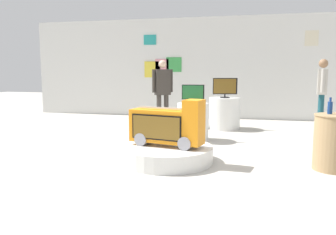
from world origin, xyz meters
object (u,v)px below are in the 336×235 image
(tv_on_center_rear, at_px, (193,94))
(shopper_browsing_rear, at_px, (163,88))
(novelty_firetruck_tv, at_px, (168,127))
(side_table_round, at_px, (334,142))
(main_display_pedestal, at_px, (167,154))
(display_pedestal_left_rear, at_px, (224,113))
(tv_on_left_rear, at_px, (225,87))
(bottle_on_side_table, at_px, (330,107))
(shopper_browsing_near_truck, at_px, (322,90))
(display_pedestal_center_rear, at_px, (193,122))

(tv_on_center_rear, xyz_separation_m, shopper_browsing_rear, (-1.04, 1.52, 0.02))
(novelty_firetruck_tv, xyz_separation_m, side_table_round, (2.45, 0.16, -0.15))
(main_display_pedestal, relative_size, side_table_round, 1.81)
(display_pedestal_left_rear, xyz_separation_m, tv_on_left_rear, (-0.00, -0.00, 0.65))
(bottle_on_side_table, xyz_separation_m, shopper_browsing_near_truck, (0.43, 3.04, 0.09))
(novelty_firetruck_tv, relative_size, bottle_on_side_table, 5.00)
(shopper_browsing_near_truck, bearing_deg, main_display_pedestal, -131.00)
(main_display_pedestal, distance_m, shopper_browsing_near_truck, 4.40)
(display_pedestal_center_rear, bearing_deg, bottle_on_side_table, -34.54)
(display_pedestal_left_rear, height_order, display_pedestal_center_rear, same)
(novelty_firetruck_tv, xyz_separation_m, tv_on_left_rear, (0.61, 3.39, 0.47))
(tv_on_center_rear, distance_m, side_table_round, 2.93)
(tv_on_left_rear, height_order, shopper_browsing_rear, shopper_browsing_rear)
(tv_on_left_rear, height_order, tv_on_center_rear, tv_on_left_rear)
(tv_on_center_rear, xyz_separation_m, bottle_on_side_table, (2.29, -1.57, -0.06))
(side_table_round, height_order, shopper_browsing_rear, shopper_browsing_rear)
(tv_on_center_rear, height_order, bottle_on_side_table, tv_on_center_rear)
(display_pedestal_left_rear, relative_size, shopper_browsing_rear, 0.46)
(novelty_firetruck_tv, xyz_separation_m, shopper_browsing_rear, (-0.95, 3.31, 0.43))
(main_display_pedestal, xyz_separation_m, shopper_browsing_rear, (-0.93, 3.30, 0.87))
(tv_on_center_rear, height_order, shopper_browsing_near_truck, shopper_browsing_near_truck)
(shopper_browsing_rear, bearing_deg, tv_on_center_rear, -55.42)
(novelty_firetruck_tv, relative_size, tv_on_left_rear, 2.07)
(tv_on_left_rear, distance_m, shopper_browsing_near_truck, 2.20)
(main_display_pedestal, bearing_deg, side_table_round, 3.40)
(shopper_browsing_rear, bearing_deg, main_display_pedestal, -74.24)
(main_display_pedestal, distance_m, bottle_on_side_table, 2.54)
(display_pedestal_left_rear, distance_m, bottle_on_side_table, 3.67)
(tv_on_left_rear, relative_size, shopper_browsing_near_truck, 0.35)
(display_pedestal_center_rear, height_order, tv_on_center_rear, tv_on_center_rear)
(main_display_pedestal, height_order, shopper_browsing_rear, shopper_browsing_rear)
(tv_on_left_rear, xyz_separation_m, shopper_browsing_rear, (-1.57, -0.07, -0.04))
(shopper_browsing_rear, bearing_deg, shopper_browsing_near_truck, -0.71)
(bottle_on_side_table, bearing_deg, display_pedestal_center_rear, 145.46)
(bottle_on_side_table, bearing_deg, side_table_round, -43.21)
(side_table_round, relative_size, shopper_browsing_rear, 0.48)
(tv_on_center_rear, bearing_deg, display_pedestal_center_rear, 85.09)
(novelty_firetruck_tv, bearing_deg, tv_on_left_rear, 79.71)
(shopper_browsing_rear, bearing_deg, novelty_firetruck_tv, -73.94)
(main_display_pedestal, height_order, novelty_firetruck_tv, novelty_firetruck_tv)
(tv_on_left_rear, height_order, shopper_browsing_near_truck, shopper_browsing_near_truck)
(novelty_firetruck_tv, relative_size, side_table_round, 1.49)
(novelty_firetruck_tv, height_order, shopper_browsing_near_truck, shopper_browsing_near_truck)
(display_pedestal_left_rear, xyz_separation_m, tv_on_center_rear, (-0.53, -1.59, 0.59))
(display_pedestal_center_rear, xyz_separation_m, tv_on_center_rear, (-0.00, -0.00, 0.59))
(main_display_pedestal, bearing_deg, shopper_browsing_near_truck, 49.00)
(tv_on_center_rear, relative_size, bottle_on_side_table, 1.89)
(display_pedestal_left_rear, xyz_separation_m, side_table_round, (1.84, -3.23, 0.03))
(shopper_browsing_near_truck, bearing_deg, bottle_on_side_table, -97.96)
(main_display_pedestal, relative_size, shopper_browsing_near_truck, 0.87)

